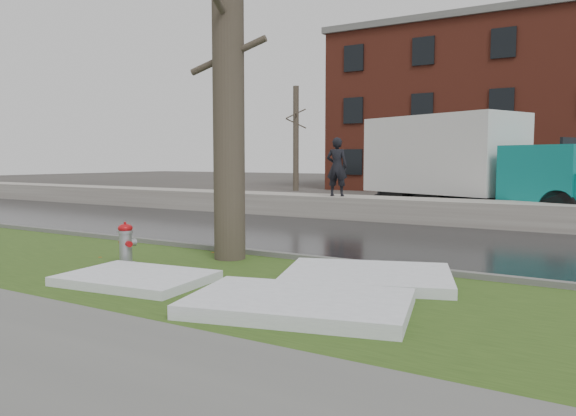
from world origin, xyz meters
The scene contains 16 objects.
ground centered at (0.00, 0.00, 0.00)m, with size 120.00×120.00×0.00m, color #47423D.
verge centered at (0.00, -1.25, 0.02)m, with size 60.00×4.50×0.04m, color #2C4617.
road centered at (0.00, 4.50, 0.01)m, with size 60.00×7.00×0.03m, color black.
parking_lot centered at (0.00, 13.00, 0.01)m, with size 60.00×9.00×0.03m, color slate.
curb centered at (0.00, 1.00, 0.07)m, with size 60.00×0.15×0.14m, color slate.
snowbank centered at (0.00, 8.70, 0.38)m, with size 60.00×1.60×0.75m, color #AFACA0.
brick_building centered at (2.00, 30.00, 5.00)m, with size 26.00×12.00×10.00m, color maroon.
bg_tree_left centered at (-12.00, 22.00, 3.33)m, with size 1.40×1.62×6.50m.
bg_tree_center centered at (-6.00, 26.00, 3.33)m, with size 1.40×1.62×6.50m.
fire_hydrant centered at (-1.81, -1.19, 0.47)m, with size 0.40×0.37×0.80m.
tree centered at (-0.63, 0.38, 3.86)m, with size 1.56×1.82×7.59m.
box_truck centered at (1.15, 11.60, 1.87)m, with size 10.41×5.71×3.53m.
worker centered at (-2.36, 8.49, 1.73)m, with size 0.71×0.47×1.95m, color black.
snow_patch_near centered at (2.49, -0.10, 0.12)m, with size 2.60×2.00×0.16m, color white.
snow_patch_far centered at (-0.58, -2.10, 0.11)m, with size 2.20×1.60×0.14m, color white.
snow_patch_side centered at (2.44, -2.16, 0.13)m, with size 2.80×1.80×0.18m, color white.
Camera 1 is at (6.03, -8.28, 1.99)m, focal length 35.00 mm.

